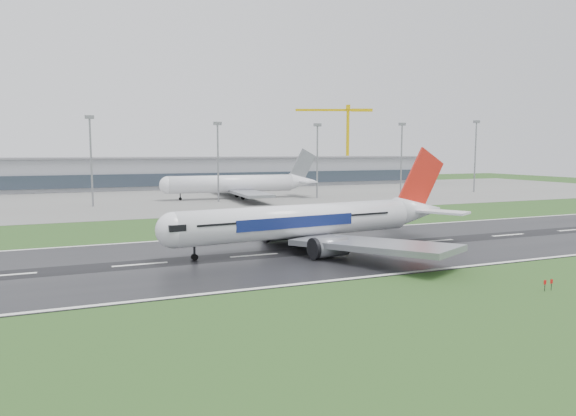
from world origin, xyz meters
name	(u,v)px	position (x,y,z in m)	size (l,w,h in m)	color
ground	(435,241)	(0.00, 0.00, 0.00)	(520.00, 520.00, 0.00)	#224519
runway	(435,241)	(0.00, 0.00, 0.05)	(400.00, 45.00, 0.10)	black
apron	(249,195)	(0.00, 125.00, 0.04)	(400.00, 130.00, 0.08)	slate
terminal	(214,172)	(0.00, 185.00, 7.50)	(240.00, 36.00, 15.00)	gray
main_airliner	(319,200)	(-25.97, 2.49, 9.43)	(63.21, 60.20, 18.66)	white
parked_airliner	(238,175)	(-9.49, 110.00, 9.56)	(64.71, 60.24, 18.97)	white
tower_crane	(348,143)	(88.94, 200.00, 23.46)	(47.76, 2.60, 46.91)	#DEB305
floodmast_1	(91,163)	(-64.00, 100.00, 14.75)	(0.64, 0.64, 29.50)	gray
floodmast_2	(218,164)	(-20.22, 100.00, 14.13)	(0.64, 0.64, 28.26)	gray
floodmast_3	(317,163)	(20.28, 100.00, 14.24)	(0.64, 0.64, 28.47)	gray
floodmast_4	(401,161)	(60.01, 100.00, 14.77)	(0.64, 0.64, 29.53)	gray
floodmast_5	(475,158)	(99.93, 100.00, 15.70)	(0.64, 0.64, 31.39)	gray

